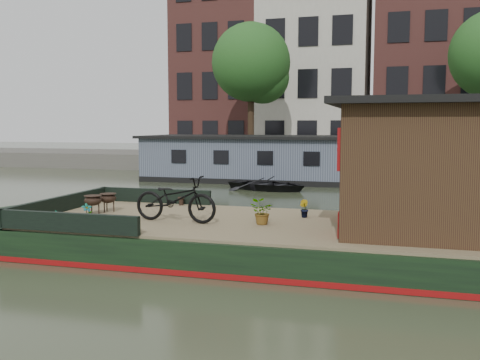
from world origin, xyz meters
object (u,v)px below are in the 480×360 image
(bicycle, at_px, (176,199))
(potted_plant_a, at_px, (87,213))
(brazier_rear, at_px, (108,203))
(dinghy, at_px, (268,181))
(brazier_front, at_px, (93,205))
(cabin, at_px, (444,165))

(bicycle, distance_m, potted_plant_a, 1.78)
(brazier_rear, distance_m, dinghy, 10.34)
(bicycle, height_order, brazier_rear, bicycle)
(potted_plant_a, bearing_deg, brazier_rear, 103.04)
(bicycle, xyz_separation_m, potted_plant_a, (-1.63, -0.66, -0.27))
(brazier_front, height_order, brazier_rear, brazier_front)
(potted_plant_a, relative_size, brazier_front, 0.93)
(brazier_front, relative_size, dinghy, 0.13)
(bicycle, relative_size, brazier_rear, 4.23)
(cabin, relative_size, brazier_rear, 9.50)
(bicycle, distance_m, brazier_front, 2.11)
(brazier_front, distance_m, dinghy, 10.79)
(cabin, height_order, dinghy, cabin)
(cabin, bearing_deg, potted_plant_a, -170.79)
(cabin, height_order, bicycle, cabin)
(brazier_front, relative_size, brazier_rear, 1.02)
(cabin, relative_size, potted_plant_a, 9.98)
(bicycle, distance_m, dinghy, 11.02)
(cabin, relative_size, brazier_front, 9.32)
(brazier_front, xyz_separation_m, brazier_rear, (0.12, 0.45, -0.00))
(bicycle, xyz_separation_m, brazier_rear, (-1.95, 0.73, -0.26))
(brazier_rear, bearing_deg, cabin, -2.44)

